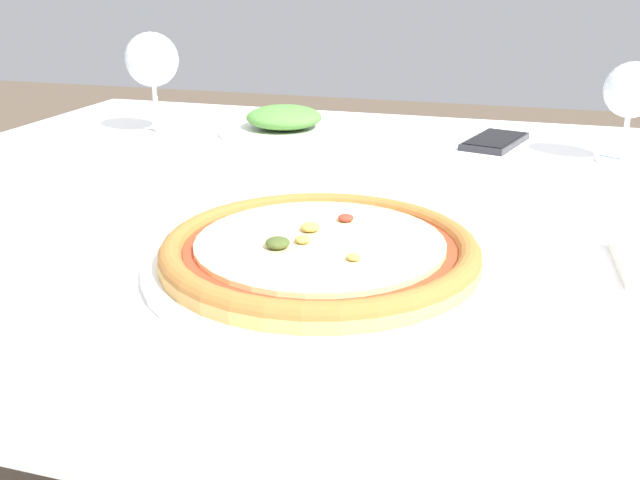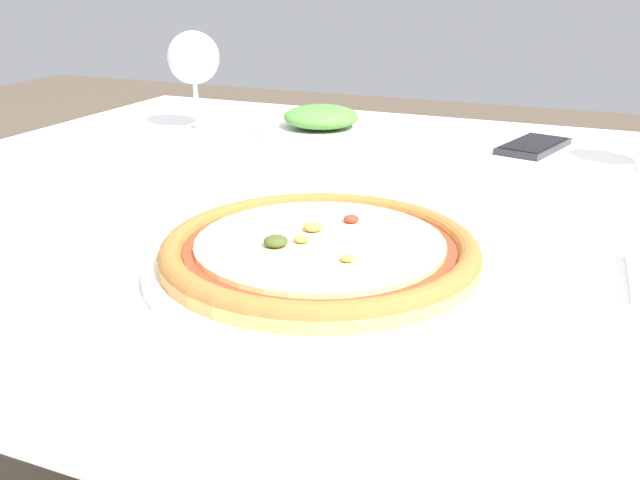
{
  "view_description": "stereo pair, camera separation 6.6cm",
  "coord_description": "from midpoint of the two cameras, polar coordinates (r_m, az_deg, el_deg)",
  "views": [
    {
      "loc": [
        0.25,
        -0.82,
        1.02
      ],
      "look_at": [
        0.07,
        -0.23,
        0.78
      ],
      "focal_mm": 40.0,
      "sensor_mm": 36.0,
      "label": 1
    },
    {
      "loc": [
        0.31,
        -0.79,
        1.02
      ],
      "look_at": [
        0.07,
        -0.23,
        0.78
      ],
      "focal_mm": 40.0,
      "sensor_mm": 36.0,
      "label": 2
    }
  ],
  "objects": [
    {
      "name": "wine_glass_far_left",
      "position": [
        1.25,
        -14.82,
        13.62
      ],
      "size": [
        0.09,
        0.09,
        0.17
      ],
      "color": "silver",
      "rests_on": "dining_table"
    },
    {
      "name": "side_plate",
      "position": [
        1.23,
        -4.45,
        9.28
      ],
      "size": [
        0.22,
        0.22,
        0.05
      ],
      "color": "white",
      "rests_on": "dining_table"
    },
    {
      "name": "pizza_plate",
      "position": [
        0.66,
        -2.84,
        -1.1
      ],
      "size": [
        0.33,
        0.33,
        0.04
      ],
      "color": "white",
      "rests_on": "dining_table"
    },
    {
      "name": "cell_phone",
      "position": [
        1.18,
        12.28,
        7.72
      ],
      "size": [
        0.1,
        0.16,
        0.01
      ],
      "color": "#232328",
      "rests_on": "dining_table"
    },
    {
      "name": "dining_table",
      "position": [
        0.92,
        -2.31,
        -1.51
      ],
      "size": [
        1.25,
        1.09,
        0.75
      ],
      "color": "brown",
      "rests_on": "ground_plane"
    },
    {
      "name": "wine_glass_far_right",
      "position": [
        1.1,
        22.12,
        10.81
      ],
      "size": [
        0.08,
        0.08,
        0.14
      ],
      "color": "silver",
      "rests_on": "dining_table"
    }
  ]
}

